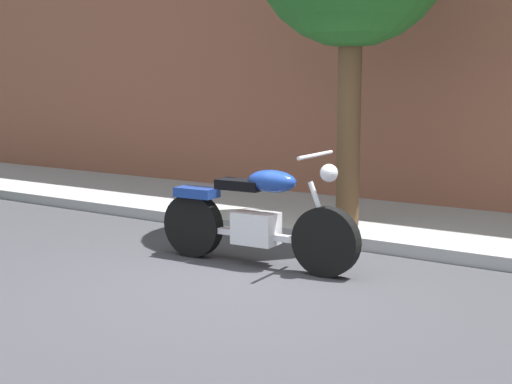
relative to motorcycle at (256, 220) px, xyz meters
name	(u,v)px	position (x,y,z in m)	size (l,w,h in m)	color
ground_plane	(254,283)	(0.33, -0.53, -0.47)	(60.00, 60.00, 0.00)	#38383D
sidewalk	(384,223)	(0.33, 2.38, -0.40)	(20.87, 2.46, 0.14)	#999999
motorcycle	(256,220)	(0.00, 0.00, 0.00)	(2.21, 0.70, 1.17)	black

